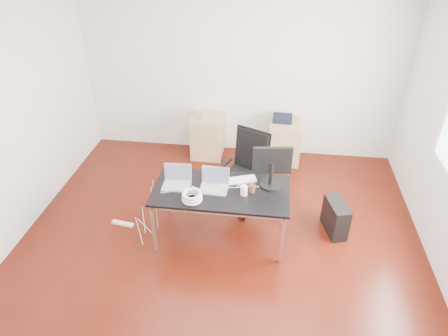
# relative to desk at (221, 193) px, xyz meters

# --- Properties ---
(room_shell) EXTENTS (5.00, 5.00, 5.00)m
(room_shell) POSITION_rel_desk_xyz_m (0.03, -0.26, 0.73)
(room_shell) COLOR #3A0E06
(room_shell) RESTS_ON ground
(desk) EXTENTS (1.60, 0.80, 0.73)m
(desk) POSITION_rel_desk_xyz_m (0.00, 0.00, 0.00)
(desk) COLOR black
(desk) RESTS_ON ground
(office_chair) EXTENTS (0.63, 0.65, 1.08)m
(office_chair) POSITION_rel_desk_xyz_m (0.24, 0.71, -0.07)
(office_chair) COLOR black
(office_chair) RESTS_ON ground
(filing_cabinet_left) EXTENTS (0.50, 0.50, 0.70)m
(filing_cabinet_left) POSITION_rel_desk_xyz_m (-0.50, 1.96, -0.33)
(filing_cabinet_left) COLOR #A38051
(filing_cabinet_left) RESTS_ON ground
(filing_cabinet_right) EXTENTS (0.50, 0.50, 0.70)m
(filing_cabinet_right) POSITION_rel_desk_xyz_m (0.75, 1.96, -0.33)
(filing_cabinet_right) COLOR #A38051
(filing_cabinet_right) RESTS_ON ground
(pc_tower) EXTENTS (0.31, 0.49, 0.44)m
(pc_tower) POSITION_rel_desk_xyz_m (1.42, 0.30, -0.46)
(pc_tower) COLOR black
(pc_tower) RESTS_ON ground
(wastebasket) EXTENTS (0.29, 0.29, 0.28)m
(wastebasket) POSITION_rel_desk_xyz_m (0.14, 1.59, -0.54)
(wastebasket) COLOR black
(wastebasket) RESTS_ON ground
(power_strip) EXTENTS (0.31, 0.10, 0.04)m
(power_strip) POSITION_rel_desk_xyz_m (-1.32, 0.04, -0.66)
(power_strip) COLOR white
(power_strip) RESTS_ON ground
(laptop_left) EXTENTS (0.34, 0.27, 0.23)m
(laptop_left) POSITION_rel_desk_xyz_m (-0.54, 0.04, 0.11)
(laptop_left) COLOR silver
(laptop_left) RESTS_ON desk
(laptop_right) EXTENTS (0.34, 0.27, 0.23)m
(laptop_right) POSITION_rel_desk_xyz_m (-0.08, 0.03, 0.11)
(laptop_right) COLOR silver
(laptop_right) RESTS_ON desk
(monitor) EXTENTS (0.45, 0.26, 0.51)m
(monitor) POSITION_rel_desk_xyz_m (0.57, 0.18, 0.34)
(monitor) COLOR black
(monitor) RESTS_ON desk
(keyboard) EXTENTS (0.46, 0.28, 0.02)m
(keyboard) POSITION_rel_desk_xyz_m (0.18, 0.20, 0.06)
(keyboard) COLOR white
(keyboard) RESTS_ON desk
(cup_white) EXTENTS (0.08, 0.08, 0.12)m
(cup_white) POSITION_rel_desk_xyz_m (0.27, -0.06, 0.11)
(cup_white) COLOR white
(cup_white) RESTS_ON desk
(cup_brown) EXTENTS (0.09, 0.09, 0.10)m
(cup_brown) POSITION_rel_desk_xyz_m (0.36, 0.01, 0.10)
(cup_brown) COLOR #522A1C
(cup_brown) RESTS_ON desk
(cable_coil) EXTENTS (0.24, 0.24, 0.11)m
(cable_coil) POSITION_rel_desk_xyz_m (-0.30, -0.24, 0.11)
(cable_coil) COLOR white
(cable_coil) RESTS_ON desk
(power_adapter) EXTENTS (0.08, 0.08, 0.03)m
(power_adapter) POSITION_rel_desk_xyz_m (-0.22, -0.19, 0.07)
(power_adapter) COLOR white
(power_adapter) RESTS_ON desk
(speaker) EXTENTS (0.09, 0.08, 0.18)m
(speaker) POSITION_rel_desk_xyz_m (-0.50, 1.89, 0.11)
(speaker) COLOR #9E9E9E
(speaker) RESTS_ON filing_cabinet_left
(navy_garment) EXTENTS (0.31, 0.25, 0.09)m
(navy_garment) POSITION_rel_desk_xyz_m (0.69, 1.98, 0.07)
(navy_garment) COLOR black
(navy_garment) RESTS_ON filing_cabinet_right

